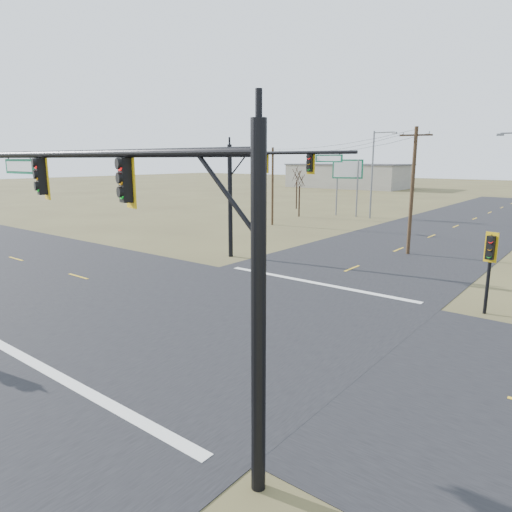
# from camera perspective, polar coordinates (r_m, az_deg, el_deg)

# --- Properties ---
(ground) EXTENTS (320.00, 320.00, 0.00)m
(ground) POSITION_cam_1_polar(r_m,az_deg,el_deg) (20.32, -3.49, -7.88)
(ground) COLOR brown
(ground) RESTS_ON ground
(road_ew) EXTENTS (160.00, 14.00, 0.02)m
(road_ew) POSITION_cam_1_polar(r_m,az_deg,el_deg) (20.31, -3.49, -7.86)
(road_ew) COLOR black
(road_ew) RESTS_ON ground
(road_ns) EXTENTS (14.00, 160.00, 0.02)m
(road_ns) POSITION_cam_1_polar(r_m,az_deg,el_deg) (20.31, -3.49, -7.85)
(road_ns) COLOR black
(road_ns) RESTS_ON ground
(stop_bar_near) EXTENTS (12.00, 0.40, 0.01)m
(stop_bar_near) POSITION_cam_1_polar(r_m,az_deg,el_deg) (15.96, -22.25, -14.45)
(stop_bar_near) COLOR silver
(stop_bar_near) RESTS_ON road_ns
(stop_bar_far) EXTENTS (12.00, 0.40, 0.01)m
(stop_bar_far) POSITION_cam_1_polar(r_m,az_deg,el_deg) (26.12, 7.50, -3.36)
(stop_bar_far) COLOR silver
(stop_bar_far) RESTS_ON road_ns
(mast_arm_near) EXTENTS (11.06, 0.54, 7.64)m
(mast_arm_near) POSITION_cam_1_polar(r_m,az_deg,el_deg) (11.18, -14.36, 4.62)
(mast_arm_near) COLOR black
(mast_arm_near) RESTS_ON ground
(mast_arm_far) EXTENTS (9.75, 0.44, 7.90)m
(mast_arm_far) POSITION_cam_1_polar(r_m,az_deg,el_deg) (30.62, 0.71, 9.66)
(mast_arm_far) COLOR black
(mast_arm_far) RESTS_ON ground
(pedestal_signal_ne) EXTENTS (0.61, 0.52, 3.80)m
(pedestal_signal_ne) POSITION_cam_1_polar(r_m,az_deg,el_deg) (22.62, 27.22, 0.26)
(pedestal_signal_ne) COLOR black
(pedestal_signal_ne) RESTS_ON ground
(utility_pole_near) EXTENTS (2.18, 0.78, 9.17)m
(utility_pole_near) POSITION_cam_1_polar(r_m,az_deg,el_deg) (35.13, 18.94, 7.89)
(utility_pole_near) COLOR #402E1B
(utility_pole_near) RESTS_ON ground
(utility_pole_far) EXTENTS (1.87, 0.91, 8.12)m
(utility_pole_far) POSITION_cam_1_polar(r_m,az_deg,el_deg) (48.70, 2.08, 8.89)
(utility_pole_far) COLOR #402E1B
(utility_pole_far) RESTS_ON ground
(highway_sign) EXTENTS (3.45, 1.40, 6.88)m
(highway_sign) POSITION_cam_1_polar(r_m,az_deg,el_deg) (57.58, 11.35, 9.68)
(highway_sign) COLOR slate
(highway_sign) RESTS_ON ground
(streetlight_c) EXTENTS (2.82, 0.41, 10.09)m
(streetlight_c) POSITION_cam_1_polar(r_m,az_deg,el_deg) (55.68, 14.54, 10.35)
(streetlight_c) COLOR slate
(streetlight_c) RESTS_ON ground
(bare_tree_a) EXTENTS (2.85, 2.85, 5.84)m
(bare_tree_a) POSITION_cam_1_polar(r_m,az_deg,el_deg) (56.06, 5.47, 9.61)
(bare_tree_a) COLOR black
(bare_tree_a) RESTS_ON ground
(bare_tree_b) EXTENTS (2.57, 2.57, 6.19)m
(bare_tree_b) POSITION_cam_1_polar(r_m,az_deg,el_deg) (65.18, 5.14, 10.24)
(bare_tree_b) COLOR black
(bare_tree_b) RESTS_ON ground
(warehouse_left) EXTENTS (28.00, 14.00, 5.50)m
(warehouse_left) POSITION_cam_1_polar(r_m,az_deg,el_deg) (116.90, 11.43, 9.73)
(warehouse_left) COLOR gray
(warehouse_left) RESTS_ON ground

